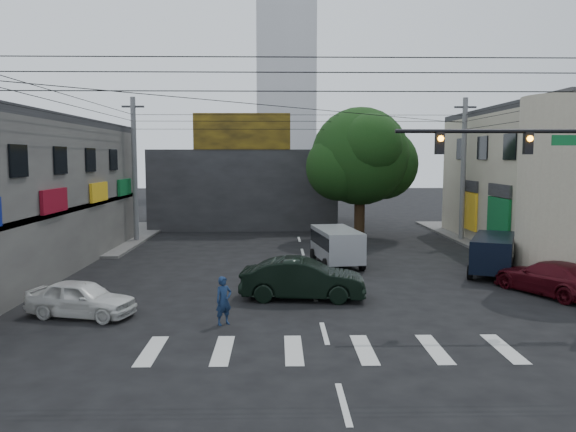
{
  "coord_description": "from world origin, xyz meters",
  "views": [
    {
      "loc": [
        -1.46,
        -19.86,
        5.42
      ],
      "look_at": [
        -0.99,
        4.0,
        2.93
      ],
      "focal_mm": 35.0,
      "sensor_mm": 36.0,
      "label": 1
    }
  ],
  "objects_px": {
    "dark_sedan": "(303,279)",
    "navy_van": "(493,256)",
    "white_compact": "(81,298)",
    "maroon_sedan": "(550,278)",
    "utility_pole_far_left": "(135,170)",
    "street_tree": "(360,157)",
    "utility_pole_far_right": "(463,170)",
    "traffic_officer": "(224,301)",
    "silver_minivan": "(337,247)",
    "traffic_gantry": "(551,175)"
  },
  "relations": [
    {
      "from": "street_tree",
      "to": "maroon_sedan",
      "type": "bearing_deg",
      "value": -70.64
    },
    {
      "from": "utility_pole_far_right",
      "to": "dark_sedan",
      "type": "xyz_separation_m",
      "value": [
        -10.98,
        -14.76,
        -3.82
      ]
    },
    {
      "from": "street_tree",
      "to": "traffic_officer",
      "type": "distance_m",
      "value": 20.85
    },
    {
      "from": "utility_pole_far_left",
      "to": "utility_pole_far_right",
      "type": "bearing_deg",
      "value": 0.0
    },
    {
      "from": "street_tree",
      "to": "traffic_officer",
      "type": "height_order",
      "value": "street_tree"
    },
    {
      "from": "navy_van",
      "to": "street_tree",
      "type": "bearing_deg",
      "value": 46.51
    },
    {
      "from": "utility_pole_far_right",
      "to": "traffic_officer",
      "type": "height_order",
      "value": "utility_pole_far_right"
    },
    {
      "from": "maroon_sedan",
      "to": "utility_pole_far_left",
      "type": "bearing_deg",
      "value": -60.17
    },
    {
      "from": "traffic_gantry",
      "to": "silver_minivan",
      "type": "height_order",
      "value": "traffic_gantry"
    },
    {
      "from": "dark_sedan",
      "to": "traffic_gantry",
      "type": "bearing_deg",
      "value": -99.78
    },
    {
      "from": "dark_sedan",
      "to": "navy_van",
      "type": "relative_size",
      "value": 1.02
    },
    {
      "from": "white_compact",
      "to": "silver_minivan",
      "type": "height_order",
      "value": "silver_minivan"
    },
    {
      "from": "dark_sedan",
      "to": "white_compact",
      "type": "distance_m",
      "value": 7.99
    },
    {
      "from": "utility_pole_far_right",
      "to": "white_compact",
      "type": "distance_m",
      "value": 25.54
    },
    {
      "from": "white_compact",
      "to": "street_tree",
      "type": "bearing_deg",
      "value": -19.67
    },
    {
      "from": "white_compact",
      "to": "maroon_sedan",
      "type": "distance_m",
      "value": 17.72
    },
    {
      "from": "utility_pole_far_left",
      "to": "maroon_sedan",
      "type": "distance_m",
      "value": 24.75
    },
    {
      "from": "utility_pole_far_left",
      "to": "navy_van",
      "type": "distance_m",
      "value": 22.03
    },
    {
      "from": "silver_minivan",
      "to": "navy_van",
      "type": "xyz_separation_m",
      "value": [
        7.02,
        -2.41,
        -0.02
      ]
    },
    {
      "from": "dark_sedan",
      "to": "white_compact",
      "type": "xyz_separation_m",
      "value": [
        -7.67,
        -2.24,
        -0.15
      ]
    },
    {
      "from": "dark_sedan",
      "to": "maroon_sedan",
      "type": "distance_m",
      "value": 9.85
    },
    {
      "from": "street_tree",
      "to": "traffic_gantry",
      "type": "distance_m",
      "value": 18.42
    },
    {
      "from": "utility_pole_far_right",
      "to": "navy_van",
      "type": "relative_size",
      "value": 1.92
    },
    {
      "from": "traffic_officer",
      "to": "utility_pole_far_left",
      "type": "bearing_deg",
      "value": 76.14
    },
    {
      "from": "dark_sedan",
      "to": "navy_van",
      "type": "distance_m",
      "value": 10.03
    },
    {
      "from": "utility_pole_far_left",
      "to": "white_compact",
      "type": "height_order",
      "value": "utility_pole_far_left"
    },
    {
      "from": "street_tree",
      "to": "traffic_gantry",
      "type": "relative_size",
      "value": 1.21
    },
    {
      "from": "maroon_sedan",
      "to": "traffic_officer",
      "type": "height_order",
      "value": "traffic_officer"
    },
    {
      "from": "traffic_gantry",
      "to": "white_compact",
      "type": "bearing_deg",
      "value": 179.99
    },
    {
      "from": "navy_van",
      "to": "traffic_officer",
      "type": "height_order",
      "value": "navy_van"
    },
    {
      "from": "navy_van",
      "to": "utility_pole_far_right",
      "type": "bearing_deg",
      "value": 14.15
    },
    {
      "from": "street_tree",
      "to": "maroon_sedan",
      "type": "distance_m",
      "value": 16.85
    },
    {
      "from": "maroon_sedan",
      "to": "navy_van",
      "type": "height_order",
      "value": "navy_van"
    },
    {
      "from": "utility_pole_far_left",
      "to": "maroon_sedan",
      "type": "relative_size",
      "value": 1.81
    },
    {
      "from": "traffic_gantry",
      "to": "silver_minivan",
      "type": "xyz_separation_m",
      "value": [
        -6.29,
        9.01,
        -3.91
      ]
    },
    {
      "from": "traffic_gantry",
      "to": "traffic_officer",
      "type": "xyz_separation_m",
      "value": [
        -11.03,
        -1.0,
        -4.04
      ]
    },
    {
      "from": "dark_sedan",
      "to": "navy_van",
      "type": "bearing_deg",
      "value": -58.91
    },
    {
      "from": "street_tree",
      "to": "navy_van",
      "type": "xyz_separation_m",
      "value": [
        4.56,
        -11.4,
        -4.57
      ]
    },
    {
      "from": "white_compact",
      "to": "navy_van",
      "type": "height_order",
      "value": "navy_van"
    },
    {
      "from": "navy_van",
      "to": "dark_sedan",
      "type": "bearing_deg",
      "value": 140.44
    },
    {
      "from": "utility_pole_far_right",
      "to": "utility_pole_far_left",
      "type": "bearing_deg",
      "value": 180.0
    },
    {
      "from": "utility_pole_far_right",
      "to": "maroon_sedan",
      "type": "relative_size",
      "value": 1.81
    },
    {
      "from": "silver_minivan",
      "to": "dark_sedan",
      "type": "bearing_deg",
      "value": 155.18
    },
    {
      "from": "street_tree",
      "to": "silver_minivan",
      "type": "bearing_deg",
      "value": -105.31
    },
    {
      "from": "street_tree",
      "to": "utility_pole_far_right",
      "type": "relative_size",
      "value": 0.95
    },
    {
      "from": "street_tree",
      "to": "dark_sedan",
      "type": "relative_size",
      "value": 1.78
    },
    {
      "from": "utility_pole_far_right",
      "to": "navy_van",
      "type": "distance_m",
      "value": 11.21
    },
    {
      "from": "dark_sedan",
      "to": "utility_pole_far_right",
      "type": "bearing_deg",
      "value": -31.28
    },
    {
      "from": "maroon_sedan",
      "to": "white_compact",
      "type": "bearing_deg",
      "value": -15.57
    },
    {
      "from": "street_tree",
      "to": "white_compact",
      "type": "xyz_separation_m",
      "value": [
        -12.15,
        -18.0,
        -4.84
      ]
    }
  ]
}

